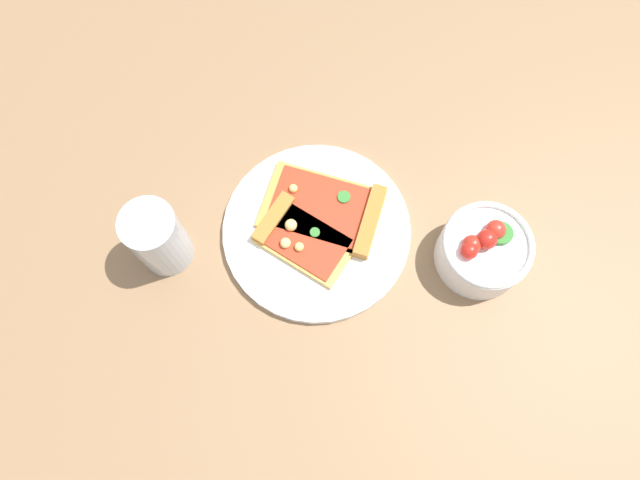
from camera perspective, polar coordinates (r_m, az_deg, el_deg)
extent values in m
plane|color=#93704C|center=(0.80, -0.70, -0.72)|extent=(2.40, 2.40, 0.00)
cylinder|color=white|center=(0.80, -0.53, 0.94)|extent=(0.25, 0.25, 0.01)
cube|color=gold|center=(0.80, 0.06, 3.03)|extent=(0.11, 0.16, 0.01)
cube|color=#B77A33|center=(0.79, 4.83, 1.81)|extent=(0.10, 0.03, 0.02)
cube|color=red|center=(0.79, 0.06, 3.18)|extent=(0.10, 0.14, 0.00)
sphere|color=#EAD172|center=(0.80, -2.60, 5.00)|extent=(0.01, 0.01, 0.01)
cylinder|color=#388433|center=(0.79, 2.33, 4.18)|extent=(0.02, 0.02, 0.00)
cube|color=#E5B256|center=(0.78, -1.33, 0.03)|extent=(0.11, 0.14, 0.01)
cube|color=#B77A33|center=(0.79, -4.51, 2.05)|extent=(0.08, 0.04, 0.02)
cube|color=red|center=(0.78, -1.34, 0.16)|extent=(0.10, 0.12, 0.00)
sphere|color=#F2D87F|center=(0.77, -3.36, -0.29)|extent=(0.01, 0.01, 0.01)
sphere|color=#F2D87F|center=(0.78, -2.83, 1.45)|extent=(0.02, 0.02, 0.02)
sphere|color=#EAD172|center=(0.77, -2.02, -0.67)|extent=(0.01, 0.01, 0.01)
cylinder|color=#388433|center=(0.78, -0.56, 0.76)|extent=(0.01, 0.01, 0.00)
cylinder|color=white|center=(0.79, 15.42, -1.07)|extent=(0.12, 0.12, 0.06)
torus|color=white|center=(0.77, 16.00, -0.37)|extent=(0.12, 0.12, 0.01)
sphere|color=red|center=(0.76, 14.45, -0.42)|extent=(0.02, 0.02, 0.02)
sphere|color=red|center=(0.77, 15.84, 0.28)|extent=(0.02, 0.02, 0.02)
sphere|color=red|center=(0.77, 16.61, 0.97)|extent=(0.03, 0.03, 0.03)
sphere|color=red|center=(0.75, 14.21, -1.01)|extent=(0.02, 0.02, 0.02)
sphere|color=red|center=(0.76, 15.81, 0.07)|extent=(0.03, 0.03, 0.03)
cylinder|color=#388433|center=(0.77, 17.04, 0.67)|extent=(0.04, 0.04, 0.01)
cylinder|color=silver|center=(0.77, -15.38, 0.17)|extent=(0.07, 0.07, 0.11)
cylinder|color=black|center=(0.78, -15.24, -0.01)|extent=(0.06, 0.06, 0.09)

